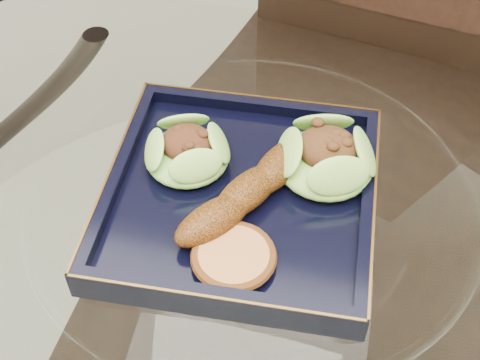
# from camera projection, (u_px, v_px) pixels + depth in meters

# --- Properties ---
(dining_table) EXTENTS (1.13, 1.13, 0.77)m
(dining_table) POSITION_uv_depth(u_px,v_px,m) (250.00, 317.00, 0.79)
(dining_table) COLOR white
(dining_table) RESTS_ON ground
(dining_chair) EXTENTS (0.50, 0.50, 0.99)m
(dining_chair) POSITION_uv_depth(u_px,v_px,m) (354.00, 169.00, 1.01)
(dining_chair) COLOR black
(dining_chair) RESTS_ON ground
(navy_plate) EXTENTS (0.29, 0.29, 0.02)m
(navy_plate) POSITION_uv_depth(u_px,v_px,m) (240.00, 199.00, 0.68)
(navy_plate) COLOR black
(navy_plate) RESTS_ON dining_table
(lettuce_wrap_left) EXTENTS (0.09, 0.09, 0.03)m
(lettuce_wrap_left) POSITION_uv_depth(u_px,v_px,m) (187.00, 153.00, 0.69)
(lettuce_wrap_left) COLOR #53952B
(lettuce_wrap_left) RESTS_ON navy_plate
(lettuce_wrap_right) EXTENTS (0.11, 0.11, 0.04)m
(lettuce_wrap_right) POSITION_uv_depth(u_px,v_px,m) (326.00, 160.00, 0.68)
(lettuce_wrap_right) COLOR #5F942B
(lettuce_wrap_right) RESTS_ON navy_plate
(roasted_plantain) EXTENTS (0.12, 0.17, 0.03)m
(roasted_plantain) POSITION_uv_depth(u_px,v_px,m) (247.00, 192.00, 0.66)
(roasted_plantain) COLOR #66340A
(roasted_plantain) RESTS_ON navy_plate
(crumb_patty) EXTENTS (0.08, 0.08, 0.01)m
(crumb_patty) POSITION_uv_depth(u_px,v_px,m) (234.00, 258.00, 0.62)
(crumb_patty) COLOR #C27740
(crumb_patty) RESTS_ON navy_plate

